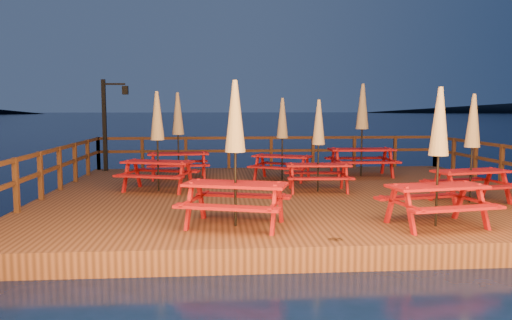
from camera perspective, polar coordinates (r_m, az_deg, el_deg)
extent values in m
plane|color=black|center=(12.59, 4.13, -5.38)|extent=(500.00, 500.00, 0.00)
cube|color=#482817|center=(12.55, 4.14, -4.48)|extent=(12.00, 10.00, 0.40)
cylinder|color=#3E2913|center=(17.44, -16.83, -3.44)|extent=(0.24, 0.24, 1.40)
cylinder|color=#3E2913|center=(8.31, 8.99, -13.63)|extent=(0.24, 0.24, 1.40)
cylinder|color=#3E2913|center=(17.13, 1.82, -3.34)|extent=(0.24, 0.24, 1.40)
cylinder|color=#3E2913|center=(18.59, 19.27, -2.94)|extent=(0.24, 0.24, 1.40)
cube|color=#3E2913|center=(17.19, 1.75, 2.56)|extent=(11.70, 0.06, 0.09)
cube|color=#3E2913|center=(17.22, 1.75, 1.08)|extent=(11.70, 0.06, 0.09)
cube|color=#3E2913|center=(17.35, -13.81, 0.76)|extent=(0.10, 0.10, 1.10)
cube|color=#3E2913|center=(17.22, 1.75, 0.90)|extent=(0.10, 0.10, 1.10)
cube|color=#3E2913|center=(18.33, 16.45, 0.96)|extent=(0.10, 0.10, 1.10)
cube|color=#3E2913|center=(12.88, -22.50, 0.95)|extent=(0.06, 9.70, 0.09)
cube|color=#3E2913|center=(12.92, -22.42, -1.01)|extent=(0.06, 9.70, 0.09)
cube|color=#3E2913|center=(12.93, -22.41, -1.26)|extent=(0.10, 0.10, 1.10)
cube|color=#3E2913|center=(16.64, -18.32, 0.42)|extent=(0.10, 0.10, 1.10)
cube|color=#3E2913|center=(17.90, 21.06, 0.69)|extent=(0.10, 0.10, 1.10)
cube|color=black|center=(17.16, -16.92, 3.80)|extent=(0.12, 0.12, 3.00)
cube|color=black|center=(17.10, -15.90, 8.35)|extent=(0.70, 0.06, 0.06)
cube|color=black|center=(17.03, -14.72, 7.72)|extent=(0.18, 0.18, 0.28)
sphere|color=#E2AF5A|center=(17.03, -14.72, 7.72)|extent=(0.14, 0.14, 0.14)
cube|color=maroon|center=(14.87, -8.86, 0.73)|extent=(1.81, 0.82, 0.05)
cube|color=maroon|center=(15.48, -8.84, -0.16)|extent=(1.78, 0.41, 0.05)
cube|color=maroon|center=(14.31, -8.84, -0.65)|extent=(1.78, 0.41, 0.05)
cube|color=maroon|center=(15.24, -11.60, -0.58)|extent=(0.07, 0.10, 0.73)
cube|color=maroon|center=(14.60, -11.71, -0.87)|extent=(0.07, 0.10, 0.73)
cube|color=maroon|center=(15.24, -6.08, -0.49)|extent=(0.07, 0.10, 0.73)
cube|color=maroon|center=(14.60, -5.95, -0.77)|extent=(0.07, 0.10, 0.73)
cylinder|color=black|center=(14.83, -8.89, 2.61)|extent=(0.04, 0.04, 2.45)
cone|color=tan|center=(14.81, -8.93, 5.26)|extent=(0.35, 0.35, 1.22)
sphere|color=black|center=(14.81, -8.97, 7.45)|extent=(0.07, 0.07, 0.07)
cube|color=maroon|center=(15.51, 11.97, 1.18)|extent=(1.96, 0.78, 0.05)
cube|color=maroon|center=(16.17, 11.32, 0.23)|extent=(1.96, 0.32, 0.05)
cube|color=maroon|center=(14.92, 12.62, -0.27)|extent=(1.96, 0.32, 0.05)
cube|color=maroon|center=(15.70, 8.72, -0.19)|extent=(0.07, 0.11, 0.81)
cube|color=maroon|center=(15.00, 9.32, -0.49)|extent=(0.07, 0.11, 0.81)
cube|color=maroon|center=(16.13, 14.38, -0.15)|extent=(0.07, 0.11, 0.81)
cube|color=maroon|center=(15.45, 15.20, -0.43)|extent=(0.07, 0.11, 0.81)
cylinder|color=black|center=(15.48, 12.01, 3.19)|extent=(0.05, 0.05, 2.71)
cone|color=tan|center=(15.46, 12.08, 6.00)|extent=(0.39, 0.39, 1.36)
sphere|color=black|center=(15.47, 12.13, 8.33)|extent=(0.08, 0.08, 0.08)
cube|color=maroon|center=(14.39, 3.01, 0.43)|extent=(1.76, 1.28, 0.05)
cube|color=maroon|center=(14.94, 3.65, -0.43)|extent=(1.60, 0.94, 0.05)
cube|color=maroon|center=(13.90, 2.31, -0.90)|extent=(1.60, 0.94, 0.05)
cube|color=maroon|center=(14.93, 0.85, -0.68)|extent=(0.09, 0.11, 0.69)
cube|color=maroon|center=(14.37, 0.02, -0.95)|extent=(0.09, 0.11, 0.69)
cube|color=maroon|center=(14.52, 5.95, -0.90)|extent=(0.09, 0.11, 0.69)
cube|color=maroon|center=(13.94, 5.31, -1.18)|extent=(0.09, 0.11, 0.69)
cylinder|color=black|center=(14.35, 3.02, 2.25)|extent=(0.04, 0.04, 2.29)
cone|color=tan|center=(14.32, 3.03, 4.81)|extent=(0.33, 0.33, 1.15)
sphere|color=black|center=(14.32, 3.04, 6.94)|extent=(0.06, 0.06, 0.06)
cube|color=maroon|center=(8.75, -2.37, -2.80)|extent=(1.91, 1.18, 0.05)
cube|color=maroon|center=(9.36, -1.43, -4.06)|extent=(1.79, 0.78, 0.05)
cube|color=maroon|center=(8.23, -3.42, -5.46)|extent=(1.79, 0.78, 0.05)
cube|color=maroon|center=(9.33, -6.28, -4.59)|extent=(0.09, 0.11, 0.74)
cube|color=maroon|center=(8.72, -7.66, -5.35)|extent=(0.09, 0.11, 0.74)
cube|color=maroon|center=(8.97, 2.79, -4.99)|extent=(0.09, 0.11, 0.74)
cube|color=maroon|center=(8.34, 2.04, -5.83)|extent=(0.09, 0.11, 0.74)
cylinder|color=black|center=(8.68, -2.38, 0.43)|extent=(0.04, 0.04, 2.48)
cone|color=tan|center=(8.64, -2.40, 5.02)|extent=(0.36, 0.36, 1.24)
sphere|color=black|center=(8.65, -2.42, 8.83)|extent=(0.07, 0.07, 0.07)
cube|color=maroon|center=(12.49, 7.11, -0.56)|extent=(1.63, 0.72, 0.04)
cube|color=maroon|center=(13.05, 6.78, -1.45)|extent=(1.61, 0.35, 0.04)
cube|color=maroon|center=(12.01, 7.44, -2.11)|extent=(1.61, 0.35, 0.04)
cube|color=maroon|center=(12.75, 3.96, -1.90)|extent=(0.06, 0.09, 0.66)
cube|color=maroon|center=(12.18, 4.18, -2.28)|extent=(0.06, 0.09, 0.66)
cube|color=maroon|center=(12.93, 9.84, -1.87)|extent=(0.06, 0.09, 0.66)
cube|color=maroon|center=(12.36, 10.33, -2.23)|extent=(0.06, 0.09, 0.66)
cylinder|color=black|center=(12.45, 7.14, 1.46)|extent=(0.04, 0.04, 2.21)
cone|color=tan|center=(12.42, 7.18, 4.31)|extent=(0.32, 0.32, 1.11)
sphere|color=black|center=(12.41, 7.21, 6.68)|extent=(0.06, 0.06, 0.06)
cube|color=maroon|center=(11.90, 23.35, -1.19)|extent=(1.76, 0.97, 0.05)
cube|color=maroon|center=(12.36, 21.66, -2.17)|extent=(1.68, 0.59, 0.05)
cube|color=maroon|center=(11.52, 25.05, -2.88)|extent=(1.68, 0.59, 0.05)
cube|color=maroon|center=(11.76, 19.73, -2.84)|extent=(0.07, 0.10, 0.69)
cube|color=maroon|center=(11.28, 21.55, -3.27)|extent=(0.07, 0.10, 0.69)
cube|color=maroon|center=(12.62, 24.83, -2.46)|extent=(0.07, 0.10, 0.69)
cube|color=maroon|center=(12.18, 26.71, -2.84)|extent=(0.07, 0.10, 0.69)
cylinder|color=black|center=(11.86, 23.44, 1.02)|extent=(0.04, 0.04, 2.31)
cone|color=tan|center=(11.83, 23.57, 4.14)|extent=(0.33, 0.33, 1.15)
sphere|color=black|center=(11.82, 23.68, 6.73)|extent=(0.06, 0.06, 0.06)
cube|color=maroon|center=(9.29, 19.99, -2.85)|extent=(1.79, 0.95, 0.05)
cube|color=maroon|center=(9.81, 18.05, -4.01)|extent=(1.72, 0.55, 0.05)
cube|color=maroon|center=(8.89, 21.99, -5.18)|extent=(1.72, 0.55, 0.05)
cube|color=maroon|center=(9.24, 15.16, -4.98)|extent=(0.07, 0.10, 0.71)
cube|color=maroon|center=(8.71, 17.19, -5.70)|extent=(0.07, 0.10, 0.71)
cube|color=maroon|center=(10.01, 22.27, -4.38)|extent=(0.07, 0.10, 0.71)
cube|color=maroon|center=(9.53, 24.52, -4.99)|extent=(0.07, 0.10, 0.71)
cylinder|color=black|center=(9.24, 20.09, 0.06)|extent=(0.04, 0.04, 2.37)
cone|color=tan|center=(9.20, 20.24, 4.17)|extent=(0.34, 0.34, 1.18)
sphere|color=black|center=(9.20, 20.37, 7.59)|extent=(0.07, 0.07, 0.07)
cube|color=maroon|center=(12.74, -11.14, -0.23)|extent=(1.86, 1.16, 0.05)
cube|color=maroon|center=(13.30, -10.10, -1.20)|extent=(1.74, 0.77, 0.05)
cube|color=maroon|center=(12.25, -12.20, -1.86)|extent=(1.74, 0.77, 0.05)
cube|color=maroon|center=(13.38, -13.40, -1.55)|extent=(0.08, 0.11, 0.72)
cube|color=maroon|center=(12.81, -14.65, -1.91)|extent=(0.08, 0.11, 0.72)
cube|color=maroon|center=(12.81, -7.56, -1.76)|extent=(0.08, 0.11, 0.72)
cube|color=maroon|center=(12.22, -8.59, -2.16)|extent=(0.08, 0.11, 0.72)
cylinder|color=black|center=(12.70, -11.18, 1.94)|extent=(0.04, 0.04, 2.41)
cone|color=tan|center=(12.67, -11.24, 4.99)|extent=(0.35, 0.35, 1.21)
sphere|color=black|center=(12.67, -11.29, 7.52)|extent=(0.07, 0.07, 0.07)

